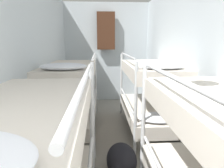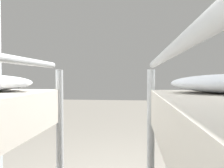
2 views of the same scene
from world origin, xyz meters
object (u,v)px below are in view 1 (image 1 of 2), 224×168
object	(u,v)px
bunk_stack_right_far	(150,91)
hanging_coat	(106,31)
bunk_stack_left_far	(71,92)
duffel_bag	(122,160)

from	to	relation	value
bunk_stack_right_far	hanging_coat	distance (m)	2.23
bunk_stack_left_far	hanging_coat	world-z (taller)	hanging_coat
bunk_stack_left_far	duffel_bag	xyz separation A→B (m)	(0.72, -1.16, -0.53)
bunk_stack_right_far	hanging_coat	size ratio (longest dim) A/B	1.95
duffel_bag	bunk_stack_right_far	bearing A→B (deg)	62.71
bunk_stack_left_far	duffel_bag	world-z (taller)	bunk_stack_left_far
bunk_stack_left_far	hanging_coat	bearing A→B (deg)	70.75
duffel_bag	hanging_coat	size ratio (longest dim) A/B	0.55
bunk_stack_left_far	duffel_bag	bearing A→B (deg)	-58.41
bunk_stack_right_far	duffel_bag	size ratio (longest dim) A/B	3.55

